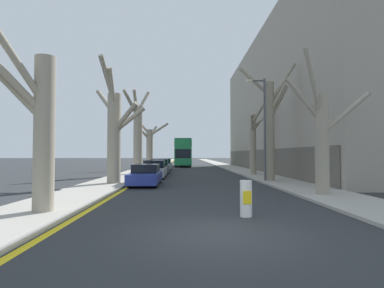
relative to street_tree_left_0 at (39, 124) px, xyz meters
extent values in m
plane|color=#2B2D30|center=(5.69, -2.44, -3.00)|extent=(300.00, 300.00, 0.00)
cube|color=#A39E93|center=(-0.30, 47.56, -2.94)|extent=(3.06, 120.00, 0.12)
cube|color=#A39E93|center=(11.68, 47.56, -2.94)|extent=(3.06, 120.00, 0.12)
cube|color=#9E9384|center=(18.22, 24.93, 4.91)|extent=(10.00, 38.99, 15.81)
cube|color=#5E584F|center=(13.20, 24.93, -1.75)|extent=(0.12, 38.21, 2.50)
cube|color=yellow|center=(1.41, 47.56, -3.00)|extent=(0.24, 120.00, 0.01)
cylinder|color=gray|center=(0.14, 0.07, -0.35)|extent=(0.67, 0.67, 5.29)
cylinder|color=gray|center=(-0.38, -0.57, 1.80)|extent=(1.34, 1.58, 2.38)
cylinder|color=gray|center=(-0.64, -0.62, 1.39)|extent=(1.84, 1.68, 2.27)
cylinder|color=gray|center=(-0.84, -0.41, 1.29)|extent=(2.21, 1.25, 2.53)
cylinder|color=gray|center=(-0.15, 0.80, 1.00)|extent=(0.85, 1.69, 1.47)
cylinder|color=gray|center=(0.17, 9.81, 0.00)|extent=(0.87, 0.87, 6.01)
cylinder|color=gray|center=(0.01, 8.73, 3.64)|extent=(0.66, 2.45, 2.68)
cylinder|color=gray|center=(-0.64, 10.75, 2.61)|extent=(1.97, 2.21, 2.12)
cylinder|color=gray|center=(1.01, 9.11, 1.37)|extent=(2.01, 1.75, 1.83)
cylinder|color=gray|center=(1.12, 9.98, 1.30)|extent=(2.15, 0.66, 1.86)
cylinder|color=gray|center=(0.18, 9.08, 3.16)|extent=(0.32, 1.72, 2.51)
cylinder|color=gray|center=(0.29, 19.13, 0.34)|extent=(0.86, 0.86, 6.67)
cylinder|color=gray|center=(0.69, 19.84, 4.27)|extent=(1.18, 1.79, 2.30)
cylinder|color=gray|center=(0.32, 19.79, 2.80)|extent=(0.38, 1.57, 1.58)
cylinder|color=gray|center=(-0.18, 17.97, 3.69)|extent=(1.28, 2.60, 2.39)
cylinder|color=gray|center=(0.21, 18.35, 3.49)|extent=(0.47, 1.84, 3.15)
cylinder|color=gray|center=(0.29, 28.87, -0.40)|extent=(0.85, 0.85, 5.20)
cylinder|color=gray|center=(0.66, 29.36, 1.99)|extent=(1.10, 1.35, 1.54)
cylinder|color=gray|center=(-0.39, 28.17, 1.71)|extent=(1.70, 1.75, 1.91)
cylinder|color=gray|center=(1.42, 29.46, 2.29)|extent=(2.55, 1.52, 1.91)
cylinder|color=gray|center=(-0.67, 28.48, 2.73)|extent=(2.23, 1.13, 2.43)
cylinder|color=gray|center=(11.36, 4.02, -0.58)|extent=(0.63, 0.63, 4.85)
cylinder|color=gray|center=(10.50, 3.96, 1.57)|extent=(1.90, 0.35, 2.18)
cylinder|color=gray|center=(10.78, 3.51, 2.22)|extent=(1.45, 1.31, 3.15)
cylinder|color=gray|center=(12.54, 4.05, 0.97)|extent=(2.51, 0.29, 2.13)
cylinder|color=gray|center=(11.09, 11.83, 0.67)|extent=(0.71, 0.71, 7.35)
cylinder|color=gray|center=(10.02, 11.92, 4.40)|extent=(2.33, 0.42, 2.21)
cylinder|color=gray|center=(11.74, 11.79, 2.74)|extent=(1.53, 0.35, 2.63)
cylinder|color=gray|center=(11.56, 11.39, 3.00)|extent=(1.25, 1.22, 2.17)
cylinder|color=gray|center=(11.98, 11.62, 4.14)|extent=(2.03, 0.72, 3.10)
cylinder|color=gray|center=(11.34, 18.32, -0.09)|extent=(0.63, 0.63, 5.82)
cylinder|color=gray|center=(11.64, 17.08, 2.83)|extent=(0.84, 2.65, 1.93)
cylinder|color=gray|center=(12.50, 18.35, 2.51)|extent=(2.47, 0.29, 2.01)
cylinder|color=gray|center=(11.14, 17.59, 1.86)|extent=(0.66, 1.66, 1.65)
cylinder|color=gray|center=(12.02, 19.03, 1.97)|extent=(1.61, 1.68, 1.69)
cube|color=#1E7F47|center=(4.59, 39.30, -1.40)|extent=(2.58, 10.53, 2.51)
cube|color=#1E7F47|center=(4.59, 39.30, 0.58)|extent=(2.53, 10.32, 1.44)
cube|color=#1A6C3C|center=(4.59, 39.30, 1.36)|extent=(2.53, 10.32, 0.12)
cube|color=black|center=(4.59, 39.30, -0.92)|extent=(2.61, 9.26, 1.30)
cube|color=black|center=(4.59, 39.30, 0.65)|extent=(2.61, 9.26, 1.09)
cube|color=black|center=(4.59, 34.06, -0.92)|extent=(2.33, 0.06, 1.37)
cylinder|color=black|center=(3.47, 36.14, -2.45)|extent=(0.30, 1.10, 1.10)
cylinder|color=black|center=(5.71, 36.14, -2.45)|extent=(0.30, 1.10, 1.10)
cylinder|color=black|center=(3.47, 42.25, -2.45)|extent=(0.30, 1.10, 1.10)
cylinder|color=black|center=(5.71, 42.25, -2.45)|extent=(0.30, 1.10, 1.10)
cube|color=navy|center=(2.30, 9.42, -2.50)|extent=(1.81, 4.50, 0.63)
cube|color=black|center=(2.30, 9.69, -1.92)|extent=(1.60, 2.34, 0.54)
cylinder|color=black|center=(1.51, 8.07, -2.68)|extent=(0.20, 0.65, 0.65)
cylinder|color=black|center=(3.10, 8.07, -2.68)|extent=(0.20, 0.65, 0.65)
cylinder|color=black|center=(1.51, 10.77, -2.68)|extent=(0.20, 0.65, 0.65)
cylinder|color=black|center=(3.10, 10.77, -2.68)|extent=(0.20, 0.65, 0.65)
cube|color=#9EA3AD|center=(2.30, 15.07, -2.48)|extent=(1.85, 4.35, 0.67)
cube|color=black|center=(2.30, 15.33, -1.82)|extent=(1.63, 2.26, 0.65)
cylinder|color=black|center=(1.49, 13.76, -2.69)|extent=(0.20, 0.62, 0.62)
cylinder|color=black|center=(3.12, 13.76, -2.69)|extent=(0.20, 0.62, 0.62)
cylinder|color=black|center=(1.49, 16.38, -2.69)|extent=(0.20, 0.62, 0.62)
cylinder|color=black|center=(3.12, 16.38, -2.69)|extent=(0.20, 0.62, 0.62)
cube|color=#4C5156|center=(2.30, 20.50, -2.48)|extent=(1.81, 4.38, 0.69)
cube|color=black|center=(2.30, 20.77, -1.81)|extent=(1.59, 2.28, 0.64)
cylinder|color=black|center=(1.51, 19.19, -2.67)|extent=(0.20, 0.66, 0.66)
cylinder|color=black|center=(3.10, 19.19, -2.67)|extent=(0.20, 0.66, 0.66)
cylinder|color=black|center=(1.51, 21.82, -2.67)|extent=(0.20, 0.66, 0.66)
cylinder|color=black|center=(3.10, 21.82, -2.67)|extent=(0.20, 0.66, 0.66)
cube|color=#9EA3AD|center=(2.30, 27.09, -2.49)|extent=(1.71, 4.10, 0.67)
cube|color=black|center=(2.30, 27.34, -1.84)|extent=(1.50, 2.13, 0.62)
cylinder|color=black|center=(1.56, 25.86, -2.69)|extent=(0.20, 0.63, 0.63)
cylinder|color=black|center=(3.05, 25.86, -2.69)|extent=(0.20, 0.63, 0.63)
cylinder|color=black|center=(1.56, 28.32, -2.69)|extent=(0.20, 0.63, 0.63)
cylinder|color=black|center=(3.05, 28.32, -2.69)|extent=(0.20, 0.63, 0.63)
cylinder|color=#4C4F54|center=(10.61, 11.33, 0.74)|extent=(0.16, 0.16, 7.48)
cylinder|color=#4C4F54|center=(10.06, 11.33, 4.33)|extent=(1.10, 0.11, 0.11)
cube|color=beige|center=(9.51, 11.33, 4.33)|extent=(0.44, 0.20, 0.16)
cylinder|color=white|center=(6.81, -0.39, -2.42)|extent=(0.38, 0.38, 1.16)
cube|color=yellow|center=(6.81, -0.59, -2.36)|extent=(0.27, 0.01, 0.42)
camera|label=1|loc=(4.84, -10.02, -0.99)|focal=28.00mm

